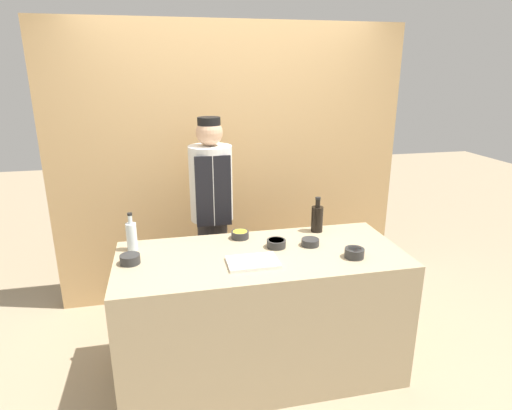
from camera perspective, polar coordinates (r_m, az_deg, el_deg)
name	(u,v)px	position (r m, az deg, el deg)	size (l,w,h in m)	color
ground_plane	(261,368)	(3.24, 0.65, -20.88)	(14.00, 14.00, 0.00)	tan
cabinet_wall	(230,166)	(3.82, -3.42, 5.27)	(3.05, 0.18, 2.40)	tan
counter	(261,313)	(2.98, 0.68, -14.25)	(1.85, 0.80, 0.88)	tan
sauce_bowl_brown	(310,242)	(2.91, 7.25, -4.90)	(0.12, 0.12, 0.05)	#2D2D2D
sauce_bowl_green	(276,243)	(2.87, 2.72, -5.09)	(0.13, 0.13, 0.05)	#2D2D2D
sauce_bowl_white	(130,259)	(2.74, -16.45, -6.88)	(0.12, 0.12, 0.06)	#2D2D2D
sauce_bowl_red	(354,252)	(2.78, 12.99, -6.18)	(0.12, 0.12, 0.06)	#2D2D2D
sauce_bowl_yellow	(240,234)	(3.01, -2.14, -3.93)	(0.12, 0.12, 0.05)	#2D2D2D
cutting_board	(253,262)	(2.64, -0.44, -7.62)	(0.31, 0.21, 0.02)	white
bottle_clear	(132,236)	(2.91, -16.25, -3.95)	(0.07, 0.07, 0.26)	silver
bottle_soy	(317,218)	(3.14, 8.15, -1.74)	(0.09, 0.09, 0.26)	black
chef_center	(212,215)	(3.39, -5.88, -1.36)	(0.33, 0.33, 1.68)	#28282D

